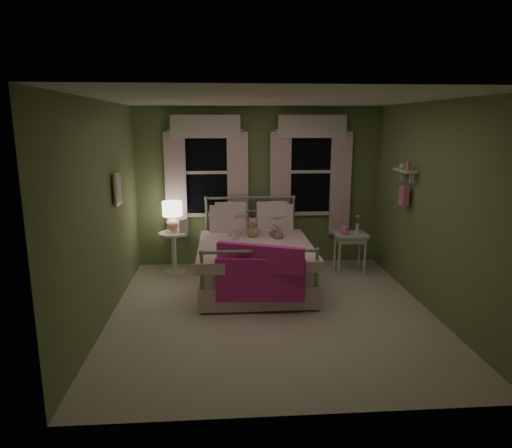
{
  "coord_description": "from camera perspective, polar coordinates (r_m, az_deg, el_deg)",
  "views": [
    {
      "loc": [
        -0.59,
        -5.36,
        2.33
      ],
      "look_at": [
        -0.15,
        0.63,
        1.0
      ],
      "focal_mm": 32.0,
      "sensor_mm": 36.0,
      "label": 1
    }
  ],
  "objects": [
    {
      "name": "child_left",
      "position": [
        6.91,
        -2.78,
        0.8
      ],
      "size": [
        0.27,
        0.18,
        0.73
      ],
      "primitive_type": "imported",
      "rotation": [
        0.0,
        0.0,
        3.13
      ],
      "color": "#F7D1DD",
      "rests_on": "bed"
    },
    {
      "name": "window_right",
      "position": [
        7.56,
        6.87,
        7.03
      ],
      "size": [
        1.34,
        0.13,
        1.96
      ],
      "color": "black",
      "rests_on": "room_shell"
    },
    {
      "name": "child_right",
      "position": [
        6.94,
        1.84,
        0.94
      ],
      "size": [
        0.41,
        0.35,
        0.74
      ],
      "primitive_type": "imported",
      "rotation": [
        0.0,
        0.0,
        3.36
      ],
      "color": "#F7D1DD",
      "rests_on": "bed"
    },
    {
      "name": "book_nightstand",
      "position": [
        7.2,
        -9.59,
        -1.11
      ],
      "size": [
        0.22,
        0.26,
        0.02
      ],
      "primitive_type": "imported",
      "rotation": [
        0.0,
        0.0,
        0.29
      ],
      "color": "beige",
      "rests_on": "nightstand_left"
    },
    {
      "name": "window_left",
      "position": [
        7.43,
        -6.21,
        6.95
      ],
      "size": [
        1.34,
        0.13,
        1.96
      ],
      "color": "black",
      "rests_on": "room_shell"
    },
    {
      "name": "book_right",
      "position": [
        6.7,
        2.06,
        0.33
      ],
      "size": [
        0.22,
        0.16,
        0.26
      ],
      "primitive_type": "imported",
      "rotation": [
        1.22,
        0.0,
        0.29
      ],
      "color": "beige",
      "rests_on": "child_right"
    },
    {
      "name": "teddy_bear",
      "position": [
        6.8,
        -0.38,
        -0.6
      ],
      "size": [
        0.23,
        0.19,
        0.31
      ],
      "color": "tan",
      "rests_on": "bed"
    },
    {
      "name": "pink_throw",
      "position": [
        5.6,
        0.51,
        -5.4
      ],
      "size": [
        1.1,
        0.49,
        0.71
      ],
      "color": "#F22FAA",
      "rests_on": "bed"
    },
    {
      "name": "pink_toy",
      "position": [
        7.22,
        11.0,
        -0.72
      ],
      "size": [
        0.14,
        0.19,
        0.14
      ],
      "color": "pink",
      "rests_on": "nightstand_right"
    },
    {
      "name": "bed",
      "position": [
        6.65,
        -0.22,
        -4.53
      ],
      "size": [
        1.58,
        2.04,
        1.18
      ],
      "color": "white",
      "rests_on": "ground"
    },
    {
      "name": "table_lamp",
      "position": [
        7.23,
        -10.41,
        1.31
      ],
      "size": [
        0.31,
        0.31,
        0.48
      ],
      "color": "pink",
      "rests_on": "nightstand_left"
    },
    {
      "name": "nightstand_right",
      "position": [
        7.29,
        11.7,
        -1.91
      ],
      "size": [
        0.5,
        0.4,
        0.64
      ],
      "color": "white",
      "rests_on": "ground"
    },
    {
      "name": "nightstand_left",
      "position": [
        7.35,
        -10.25,
        -2.79
      ],
      "size": [
        0.46,
        0.46,
        0.65
      ],
      "color": "white",
      "rests_on": "ground"
    },
    {
      "name": "book_left",
      "position": [
        6.66,
        -2.73,
        0.61
      ],
      "size": [
        0.2,
        0.12,
        0.26
      ],
      "primitive_type": "imported",
      "rotation": [
        1.22,
        0.0,
        0.05
      ],
      "color": "beige",
      "rests_on": "child_left"
    },
    {
      "name": "room_shell",
      "position": [
        5.49,
        2.08,
        1.66
      ],
      "size": [
        4.2,
        4.2,
        4.2
      ],
      "color": "#F0E3CF",
      "rests_on": "ground"
    },
    {
      "name": "wall_shelf",
      "position": [
        6.6,
        18.07,
        4.85
      ],
      "size": [
        0.15,
        0.5,
        0.6
      ],
      "color": "white",
      "rests_on": "room_shell"
    },
    {
      "name": "framed_picture",
      "position": [
        6.17,
        -16.89,
        4.21
      ],
      "size": [
        0.03,
        0.32,
        0.42
      ],
      "color": "beige",
      "rests_on": "room_shell"
    },
    {
      "name": "bud_vase",
      "position": [
        7.32,
        12.58,
        0.03
      ],
      "size": [
        0.06,
        0.06,
        0.28
      ],
      "color": "white",
      "rests_on": "nightstand_right"
    }
  ]
}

